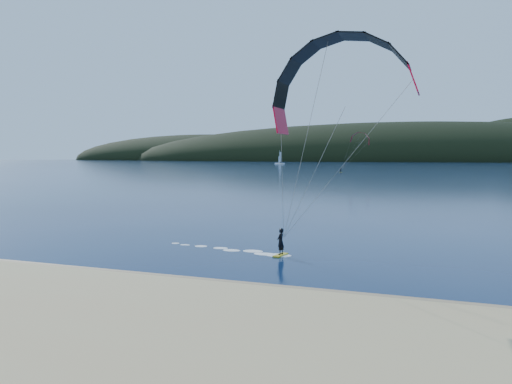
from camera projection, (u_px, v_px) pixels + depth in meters
ground at (140, 305)px, 24.85m from camera, size 1800.00×1800.00×0.00m
wet_sand at (183, 282)px, 29.06m from camera, size 220.00×2.50×0.10m
headland at (429, 161)px, 722.87m from camera, size 1200.00×310.00×140.00m
kitesurfer_near at (341, 112)px, 29.84m from camera, size 20.82×8.31×13.54m
kitesurfer_far at (360, 142)px, 217.08m from camera, size 13.58×4.80×16.23m
sailboat at (280, 163)px, 442.69m from camera, size 9.01×5.64×12.57m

